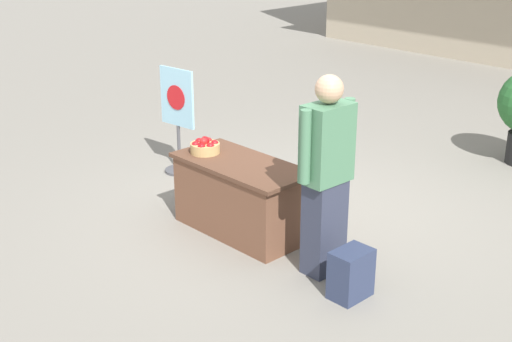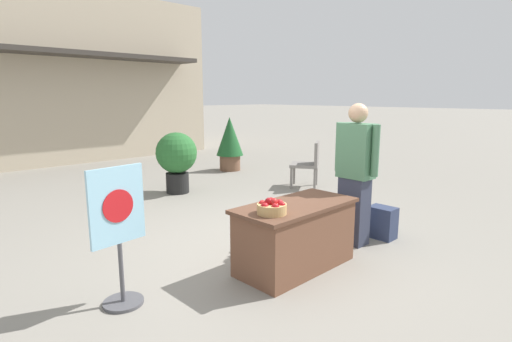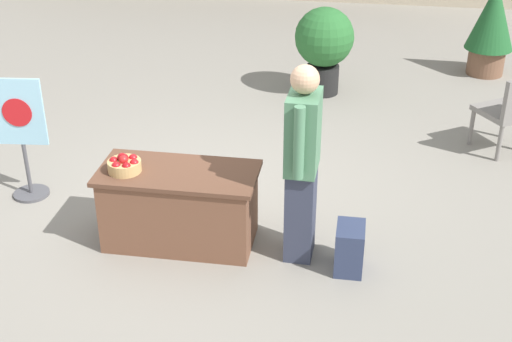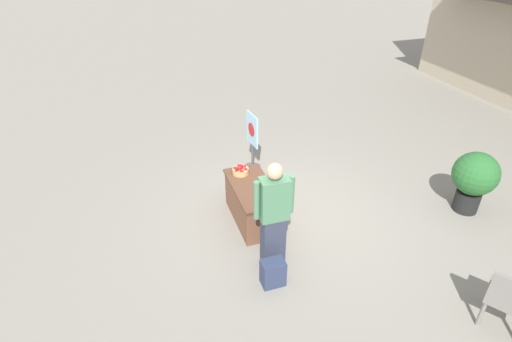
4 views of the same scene
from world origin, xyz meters
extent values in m
plane|color=gray|center=(0.00, 0.00, 0.00)|extent=(120.00, 120.00, 0.00)
cube|color=brown|center=(-0.11, -0.64, 0.34)|extent=(1.32, 0.63, 0.68)
cube|color=brown|center=(-0.11, -0.64, 0.70)|extent=(1.40, 0.67, 0.04)
cylinder|color=tan|center=(-0.57, -0.71, 0.77)|extent=(0.29, 0.29, 0.10)
sphere|color=red|center=(-0.47, -0.73, 0.81)|extent=(0.08, 0.08, 0.08)
sphere|color=red|center=(-0.51, -0.64, 0.81)|extent=(0.08, 0.08, 0.08)
sphere|color=red|center=(-0.61, -0.63, 0.81)|extent=(0.08, 0.08, 0.08)
sphere|color=red|center=(-0.66, -0.71, 0.81)|extent=(0.08, 0.08, 0.08)
sphere|color=red|center=(-0.61, -0.80, 0.81)|extent=(0.08, 0.08, 0.08)
sphere|color=#A30F14|center=(-0.52, -0.80, 0.81)|extent=(0.08, 0.08, 0.08)
sphere|color=#A30F14|center=(-0.59, -0.70, 0.84)|extent=(0.08, 0.08, 0.08)
sphere|color=#A30F14|center=(-0.57, -0.70, 0.84)|extent=(0.08, 0.08, 0.08)
sphere|color=red|center=(-0.56, -0.73, 0.84)|extent=(0.08, 0.08, 0.08)
cube|color=#33384C|center=(0.97, -0.68, 0.43)|extent=(0.25, 0.35, 0.85)
cube|color=#4C7F5B|center=(0.97, -0.68, 1.19)|extent=(0.27, 0.43, 0.67)
sphere|color=tan|center=(0.97, -0.68, 1.65)|extent=(0.24, 0.24, 0.24)
cylinder|color=#4C7F5B|center=(0.97, -0.94, 1.22)|extent=(0.09, 0.09, 0.62)
cylinder|color=#4C7F5B|center=(0.98, -0.42, 1.22)|extent=(0.09, 0.09, 0.62)
cube|color=#2D3856|center=(1.42, -0.84, 0.21)|extent=(0.24, 0.34, 0.42)
cylinder|color=#4C4C51|center=(-1.84, -0.07, 0.01)|extent=(0.36, 0.36, 0.03)
cylinder|color=#4C4C51|center=(-1.84, -0.07, 0.31)|extent=(0.04, 0.04, 0.55)
cube|color=#99D1EA|center=(-1.84, -0.07, 0.92)|extent=(0.52, 0.08, 0.68)
cylinder|color=red|center=(-1.83, -0.09, 0.92)|extent=(0.29, 0.04, 0.29)
cylinder|color=gray|center=(2.70, 1.86, 0.22)|extent=(0.05, 0.05, 0.43)
cylinder|color=gray|center=(3.10, 2.12, 0.22)|extent=(0.05, 0.05, 0.43)
cylinder|color=gray|center=(2.96, 1.47, 0.22)|extent=(0.05, 0.05, 0.43)
cube|color=gray|center=(3.03, 1.79, 0.46)|extent=(0.76, 0.76, 0.06)
cylinder|color=brown|center=(3.16, 4.29, 0.19)|extent=(0.52, 0.52, 0.39)
cone|color=#1E5628|center=(3.16, 4.29, 0.86)|extent=(0.68, 0.68, 0.95)
cylinder|color=black|center=(0.88, 3.19, 0.19)|extent=(0.44, 0.44, 0.39)
sphere|color=#28662D|center=(0.88, 3.19, 0.78)|extent=(0.78, 0.78, 0.78)
camera|label=1|loc=(4.59, -4.94, 3.08)|focal=50.00mm
camera|label=2|loc=(-3.29, -3.30, 1.85)|focal=28.00mm
camera|label=3|loc=(1.43, -5.93, 3.65)|focal=50.00mm
camera|label=4|loc=(5.29, -2.42, 4.49)|focal=28.00mm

